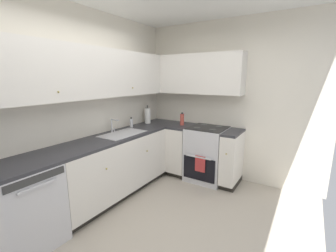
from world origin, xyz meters
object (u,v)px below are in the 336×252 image
(oven_range, at_px, (207,153))
(soap_bottle, at_px, (131,123))
(paper_towel_roll, at_px, (148,116))
(oil_bottle, at_px, (182,119))
(dishwasher, at_px, (25,207))

(oven_range, height_order, soap_bottle, soap_bottle)
(soap_bottle, bearing_deg, paper_towel_roll, -2.66)
(oven_range, relative_size, soap_bottle, 6.11)
(paper_towel_roll, bearing_deg, oven_range, -79.60)
(soap_bottle, relative_size, paper_towel_roll, 0.51)
(soap_bottle, height_order, oil_bottle, oil_bottle)
(dishwasher, height_order, oven_range, oven_range)
(dishwasher, bearing_deg, oil_bottle, -10.64)
(dishwasher, relative_size, oven_range, 0.83)
(oil_bottle, bearing_deg, dishwasher, 169.36)
(oven_range, bearing_deg, paper_towel_roll, 100.40)
(oven_range, relative_size, paper_towel_roll, 3.10)
(oven_range, bearing_deg, dishwasher, 159.14)
(dishwasher, xyz_separation_m, paper_towel_roll, (2.30, 0.16, 0.61))
(paper_towel_roll, bearing_deg, soap_bottle, 177.34)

